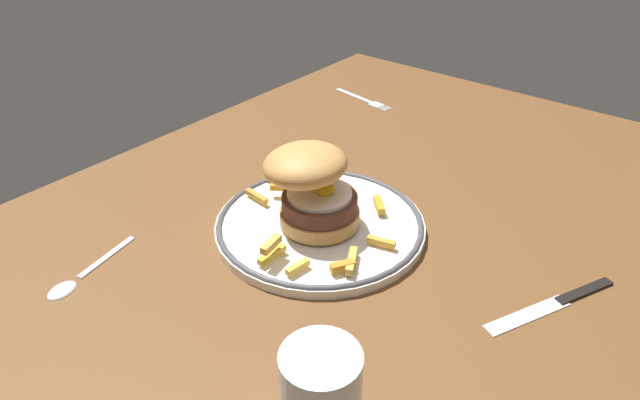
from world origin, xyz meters
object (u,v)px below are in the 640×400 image
dinner_plate (320,224)px  knife (562,300)px  fork (364,99)px  burger (312,185)px  spoon (72,281)px

dinner_plate → knife: 30.39cm
knife → dinner_plate: bearing=101.6°
knife → fork: bearing=56.3°
dinner_plate → burger: burger is taller
fork → knife: size_ratio=0.85×
spoon → knife: bearing=-54.3°
fork → dinner_plate: bearing=-152.2°
burger → knife: size_ratio=0.80×
spoon → dinner_plate: bearing=-30.5°
dinner_plate → knife: (6.09, -29.77, -0.58)cm
fork → knife: knife is taller
dinner_plate → spoon: (-26.55, 15.66, -0.48)cm
dinner_plate → burger: (-0.85, 0.59, 6.15)cm
burger → knife: bearing=-77.1°
dinner_plate → fork: dinner_plate is taller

